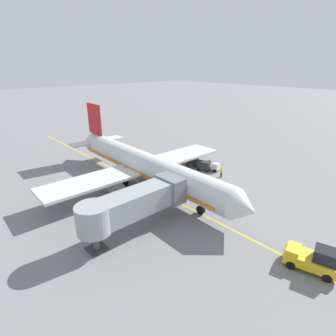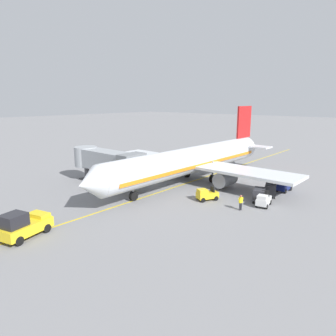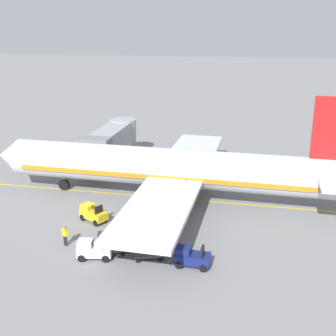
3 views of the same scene
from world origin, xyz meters
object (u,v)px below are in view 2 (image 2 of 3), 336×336
(jet_bridge, at_px, (106,161))
(ground_crew_wing_walker, at_px, (241,202))
(baggage_tug_lead, at_px, (207,194))
(baggage_tug_trailing, at_px, (284,186))
(baggage_cart_second_in_train, at_px, (271,189))
(parked_airliner, at_px, (193,160))
(baggage_cart_front, at_px, (259,194))
(pushback_tractor, at_px, (23,225))
(baggage_tug_spare, at_px, (263,200))

(jet_bridge, distance_m, ground_crew_wing_walker, 19.55)
(jet_bridge, bearing_deg, baggage_tug_lead, -167.09)
(baggage_tug_lead, bearing_deg, ground_crew_wing_walker, 174.56)
(baggage_tug_trailing, distance_m, baggage_cart_second_in_train, 3.28)
(parked_airliner, relative_size, baggage_cart_front, 12.57)
(parked_airliner, xyz_separation_m, baggage_cart_second_in_train, (-11.41, -0.65, -2.24))
(ground_crew_wing_walker, bearing_deg, pushback_tractor, 59.05)
(baggage_tug_spare, bearing_deg, baggage_tug_trailing, -86.65)
(pushback_tractor, distance_m, baggage_cart_second_in_train, 27.63)
(pushback_tractor, height_order, ground_crew_wing_walker, pushback_tractor)
(jet_bridge, xyz_separation_m, ground_crew_wing_walker, (-19.18, -2.88, -2.50))
(parked_airliner, bearing_deg, baggage_cart_front, 168.80)
(baggage_tug_lead, bearing_deg, baggage_cart_second_in_train, -128.83)
(baggage_tug_spare, distance_m, baggage_cart_second_in_train, 4.05)
(baggage_tug_lead, distance_m, baggage_cart_front, 6.06)
(baggage_tug_trailing, relative_size, baggage_cart_second_in_train, 0.86)
(parked_airliner, xyz_separation_m, pushback_tractor, (0.04, 24.49, -2.09))
(pushback_tractor, height_order, baggage_tug_lead, pushback_tractor)
(parked_airliner, bearing_deg, baggage_tug_lead, 137.79)
(parked_airliner, bearing_deg, pushback_tractor, 89.91)
(baggage_tug_spare, bearing_deg, jet_bridge, 15.63)
(pushback_tractor, height_order, baggage_cart_front, pushback_tractor)
(parked_airliner, relative_size, baggage_tug_lead, 13.44)
(parked_airliner, distance_m, baggage_tug_lead, 8.85)
(baggage_tug_lead, xyz_separation_m, baggage_tug_spare, (-5.98, -2.41, 0.00))
(parked_airliner, xyz_separation_m, baggage_tug_spare, (-12.27, 3.30, -2.47))
(baggage_tug_spare, relative_size, ground_crew_wing_walker, 1.58)
(baggage_tug_trailing, distance_m, baggage_tug_spare, 7.21)
(baggage_cart_second_in_train, bearing_deg, baggage_tug_lead, 51.17)
(pushback_tractor, bearing_deg, ground_crew_wing_walker, -120.95)
(baggage_tug_lead, bearing_deg, baggage_tug_trailing, -120.04)
(jet_bridge, distance_m, pushback_tractor, 17.64)
(jet_bridge, relative_size, baggage_tug_trailing, 4.97)
(parked_airliner, distance_m, baggage_tug_trailing, 12.72)
(baggage_tug_trailing, bearing_deg, ground_crew_wing_walker, 84.91)
(baggage_tug_lead, bearing_deg, parked_airliner, -42.21)
(baggage_tug_trailing, xyz_separation_m, ground_crew_wing_walker, (0.90, 10.05, 0.24))
(jet_bridge, height_order, baggage_cart_second_in_train, jet_bridge)
(baggage_cart_second_in_train, bearing_deg, pushback_tractor, 65.51)
(jet_bridge, xyz_separation_m, pushback_tractor, (-8.18, 15.45, -2.35))
(pushback_tractor, bearing_deg, baggage_cart_front, -116.88)
(jet_bridge, height_order, baggage_tug_lead, jet_bridge)
(jet_bridge, relative_size, baggage_cart_front, 4.27)
(baggage_tug_trailing, height_order, baggage_cart_second_in_train, baggage_tug_trailing)
(baggage_cart_front, bearing_deg, ground_crew_wing_walker, 85.72)
(parked_airliner, distance_m, baggage_cart_second_in_train, 11.65)
(parked_airliner, relative_size, jet_bridge, 2.95)
(baggage_cart_front, bearing_deg, baggage_tug_spare, 133.53)
(baggage_tug_lead, height_order, ground_crew_wing_walker, ground_crew_wing_walker)
(baggage_tug_lead, height_order, baggage_cart_second_in_train, baggage_tug_lead)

